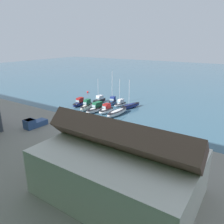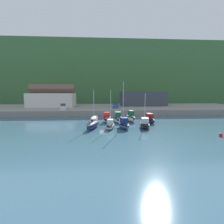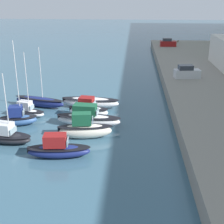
{
  "view_description": "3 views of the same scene",
  "coord_description": "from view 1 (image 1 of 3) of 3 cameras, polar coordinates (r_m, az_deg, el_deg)",
  "views": [
    {
      "loc": [
        -31.83,
        46.35,
        18.76
      ],
      "look_at": [
        -2.78,
        2.75,
        1.58
      ],
      "focal_mm": 35.0,
      "sensor_mm": 36.0,
      "label": 1
    },
    {
      "loc": [
        -1.21,
        -44.57,
        8.15
      ],
      "look_at": [
        2.49,
        7.9,
        1.76
      ],
      "focal_mm": 28.0,
      "sensor_mm": 36.0,
      "label": 2
    },
    {
      "loc": [
        38.06,
        6.23,
        15.08
      ],
      "look_at": [
        2.43,
        3.69,
        1.42
      ],
      "focal_mm": 50.0,
      "sensor_mm": 36.0,
      "label": 3
    }
  ],
  "objects": [
    {
      "name": "quay_promenade",
      "position": [
        41.64,
        -21.95,
        -8.67
      ],
      "size": [
        116.64,
        30.19,
        1.8
      ],
      "color": "gray",
      "rests_on": "ground_plane"
    },
    {
      "name": "moored_boat_4",
      "position": [
        66.56,
        -8.47,
        2.37
      ],
      "size": [
        2.42,
        6.38,
        2.42
      ],
      "rotation": [
        0.0,
        0.0,
        0.1
      ],
      "color": "navy",
      "rests_on": "ground_plane"
    },
    {
      "name": "mooring_buoy_0",
      "position": [
        83.02,
        -6.37,
        5.22
      ],
      "size": [
        0.67,
        0.67,
        0.67
      ],
      "color": "red",
      "rests_on": "ground_plane"
    },
    {
      "name": "moored_boat_5",
      "position": [
        63.35,
        4.78,
        1.6
      ],
      "size": [
        3.46,
        7.88,
        8.42
      ],
      "rotation": [
        0.0,
        0.0,
        -0.27
      ],
      "color": "navy",
      "rests_on": "ground_plane"
    },
    {
      "name": "parked_car_1",
      "position": [
        39.66,
        3.04,
        -5.74
      ],
      "size": [
        2.31,
        4.39,
        2.16
      ],
      "rotation": [
        0.0,
        0.0,
        0.13
      ],
      "color": "silver",
      "rests_on": "quay_promenade"
    },
    {
      "name": "moored_boat_8",
      "position": [
        69.52,
        -3.33,
        3.17
      ],
      "size": [
        2.82,
        5.77,
        7.64
      ],
      "rotation": [
        0.0,
        0.0,
        -0.15
      ],
      "color": "black",
      "rests_on": "ground_plane"
    },
    {
      "name": "harbor_clubhouse",
      "position": [
        25.72,
        1.58,
        -14.43
      ],
      "size": [
        17.83,
        11.96,
        9.0
      ],
      "color": "silver",
      "rests_on": "quay_promenade"
    },
    {
      "name": "moored_boat_1",
      "position": [
        58.93,
        -1.52,
        0.58
      ],
      "size": [
        2.69,
        5.47,
        2.65
      ],
      "rotation": [
        0.0,
        0.0,
        -0.14
      ],
      "color": "silver",
      "rests_on": "ground_plane"
    },
    {
      "name": "ground_plane",
      "position": [
        59.28,
        -0.76,
        -0.29
      ],
      "size": [
        320.0,
        320.0,
        0.0
      ],
      "primitive_type": "plane",
      "color": "#385B70"
    },
    {
      "name": "pickup_truck_0",
      "position": [
        47.58,
        -19.74,
        -2.8
      ],
      "size": [
        2.11,
        4.78,
        1.9
      ],
      "rotation": [
        0.0,
        0.0,
        -0.03
      ],
      "color": "#2D4C84",
      "rests_on": "quay_promenade"
    },
    {
      "name": "moored_boat_2",
      "position": [
        60.32,
        -4.02,
        0.98
      ],
      "size": [
        2.73,
        8.06,
        2.7
      ],
      "rotation": [
        0.0,
        0.0,
        -0.09
      ],
      "color": "silver",
      "rests_on": "ground_plane"
    },
    {
      "name": "moored_boat_7",
      "position": [
        67.18,
        0.14,
        2.75
      ],
      "size": [
        2.85,
        4.78,
        10.18
      ],
      "rotation": [
        0.0,
        0.0,
        0.22
      ],
      "color": "#33568E",
      "rests_on": "ground_plane"
    },
    {
      "name": "moored_boat_3",
      "position": [
        62.29,
        -6.6,
        1.58
      ],
      "size": [
        2.34,
        6.2,
        2.98
      ],
      "rotation": [
        0.0,
        0.0,
        0.12
      ],
      "color": "white",
      "rests_on": "ground_plane"
    },
    {
      "name": "moored_boat_6",
      "position": [
        65.64,
        2.2,
        2.23
      ],
      "size": [
        2.61,
        5.11,
        8.36
      ],
      "rotation": [
        0.0,
        0.0,
        -0.22
      ],
      "color": "white",
      "rests_on": "ground_plane"
    },
    {
      "name": "moored_boat_0",
      "position": [
        57.35,
        1.37,
        -0.1
      ],
      "size": [
        2.52,
        8.31,
        1.52
      ],
      "rotation": [
        0.0,
        0.0,
        -0.07
      ],
      "color": "silver",
      "rests_on": "ground_plane"
    }
  ]
}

